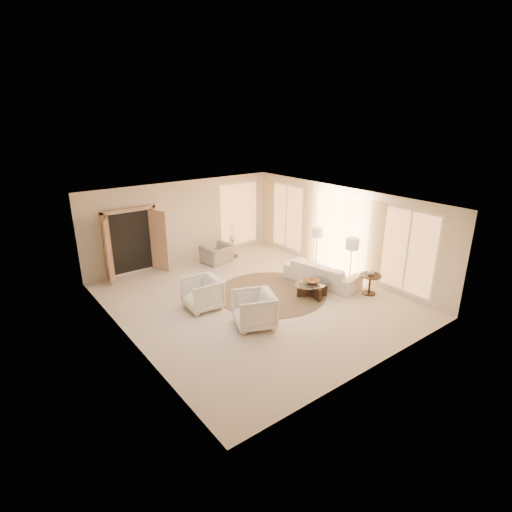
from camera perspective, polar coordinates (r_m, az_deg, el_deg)
room at (r=10.69m, az=-0.41°, el=0.49°), size 7.04×8.04×2.83m
windows_right at (r=13.04m, az=11.57°, el=3.42°), size 0.10×6.40×2.40m
window_back_corner at (r=15.08m, az=-2.43°, el=6.00°), size 1.70×0.10×2.40m
curtains_right at (r=13.60m, az=8.59°, el=4.05°), size 0.06×5.20×2.60m
french_doors at (r=13.18m, az=-17.22°, el=1.81°), size 1.95×0.66×2.16m
area_rug at (r=11.64m, az=2.15°, el=-5.28°), size 3.79×3.79×0.01m
sofa at (r=12.32m, az=9.41°, el=-2.40°), size 1.34×2.44×0.67m
armchair_left at (r=10.69m, az=-7.69°, el=-5.12°), size 0.90×0.95×0.92m
armchair_right at (r=9.72m, az=-0.27°, el=-7.46°), size 1.15×1.19×0.96m
accent_chair at (r=13.85m, az=-5.51°, el=0.70°), size 1.08×0.80×0.86m
coffee_table at (r=11.42m, az=8.03°, el=-4.53°), size 1.49×1.49×0.42m
end_table at (r=11.88m, az=15.97°, el=-3.44°), size 0.62×0.62×0.59m
side_table at (r=14.45m, az=-3.37°, el=1.31°), size 0.52×0.52×0.61m
floor_lamp_near at (r=12.86m, az=8.74°, el=3.10°), size 0.37×0.37×1.52m
floor_lamp_far at (r=11.72m, az=13.58°, el=1.37°), size 0.38×0.38×1.58m
bowl at (r=11.34m, az=8.08°, el=-3.61°), size 0.43×0.43×0.09m
end_vase at (r=11.78m, az=16.09°, el=-2.21°), size 0.22×0.22×0.19m
side_vase at (r=14.34m, az=-3.40°, el=2.67°), size 0.30×0.30×0.24m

